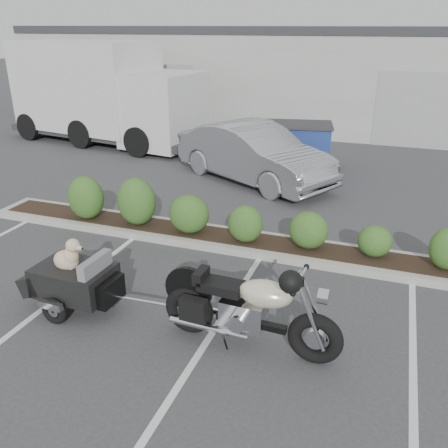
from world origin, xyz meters
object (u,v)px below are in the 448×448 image
(motorcycle, at_px, (248,310))
(sedan, at_px, (254,153))
(dumpster, at_px, (297,145))
(pet_trailer, at_px, (74,279))
(delivery_truck, at_px, (105,95))

(motorcycle, height_order, sedan, sedan)
(motorcycle, height_order, dumpster, motorcycle)
(motorcycle, relative_size, pet_trailer, 1.26)
(sedan, xyz_separation_m, delivery_truck, (-6.46, 2.81, 0.90))
(motorcycle, bearing_deg, delivery_truck, 132.61)
(sedan, distance_m, delivery_truck, 7.10)
(pet_trailer, height_order, delivery_truck, delivery_truck)
(motorcycle, distance_m, delivery_truck, 13.14)
(pet_trailer, height_order, sedan, sedan)
(sedan, distance_m, dumpster, 2.06)
(motorcycle, bearing_deg, sedan, 108.14)
(pet_trailer, bearing_deg, dumpster, 82.25)
(motorcycle, xyz_separation_m, pet_trailer, (-2.79, 0.03, -0.07))
(pet_trailer, bearing_deg, delivery_truck, 122.05)
(motorcycle, distance_m, dumpster, 9.11)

